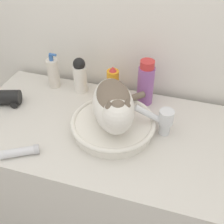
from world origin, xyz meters
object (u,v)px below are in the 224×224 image
Objects in this scene: cat at (114,104)px; hair_dryer at (5,98)px; cream_tube at (20,152)px; soap_pump_bottle at (53,73)px; lotion_bottle_white at (80,75)px; spray_bottle_trigger at (113,83)px; mouthwash_bottle at (146,83)px; faucet at (163,120)px.

cat is 0.54m from hair_dryer.
cream_tube is at bearing 114.13° from hair_dryer.
cat is 2.01× the size of soap_pump_bottle.
hair_dryer is at bearing -118.81° from cat.
cream_tube is (-0.06, -0.46, -0.07)m from lotion_bottle_white.
cream_tube is 0.35m from hair_dryer.
hair_dryer is at bearing -146.08° from lotion_bottle_white.
hair_dryer is at bearing -156.56° from spray_bottle_trigger.
spray_bottle_trigger is at bearing 180.00° from mouthwash_bottle.
lotion_bottle_white is 0.14m from soap_pump_bottle.
cat is at bearing -72.28° from spray_bottle_trigger.
cat is 0.20m from faucet.
hair_dryer is (-0.60, -0.20, -0.07)m from mouthwash_bottle.
faucet is 1.13× the size of cream_tube.
lotion_bottle_white is 0.47m from cream_tube.
mouthwash_bottle is 1.52× the size of cream_tube.
spray_bottle_trigger is (-0.26, 0.18, 0.00)m from faucet.
mouthwash_bottle is at bearing -179.84° from hair_dryer.
hair_dryer is (-0.23, 0.26, 0.02)m from cream_tube.
lotion_bottle_white is (-0.31, 0.00, -0.01)m from mouthwash_bottle.
soap_pump_bottle is 0.30m from spray_bottle_trigger.
soap_pump_bottle is 1.13× the size of spray_bottle_trigger.
soap_pump_bottle is 1.05× the size of hair_dryer.
soap_pump_bottle is 0.25m from hair_dryer.
cat reaches higher than hair_dryer.
faucet is 0.59m from soap_pump_bottle.
lotion_bottle_white is at bearing -163.92° from hair_dryer.
spray_bottle_trigger is at bearing 0.00° from lotion_bottle_white.
spray_bottle_trigger is at bearing 173.55° from cat.
soap_pump_bottle is at bearing -145.65° from hair_dryer.
mouthwash_bottle is 0.59m from cream_tube.
cat is 2.60× the size of cream_tube.
soap_pump_bottle is at bearing -30.46° from faucet.
lotion_bottle_white is 1.10× the size of spray_bottle_trigger.
lotion_bottle_white is 1.02× the size of hair_dryer.
cream_tube is (-0.37, -0.46, -0.09)m from mouthwash_bottle.
spray_bottle_trigger is at bearing 0.00° from soap_pump_bottle.
cat is 0.25m from mouthwash_bottle.
lotion_bottle_white is at bearing -159.40° from cat.
faucet is 0.71m from hair_dryer.
soap_pump_bottle reaches higher than cream_tube.
mouthwash_bottle is 1.33× the size of spray_bottle_trigger.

